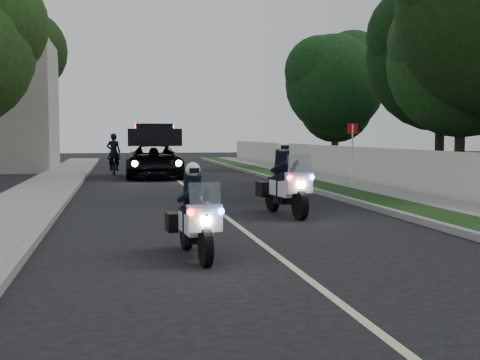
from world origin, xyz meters
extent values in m
plane|color=black|center=(0.00, 0.00, 0.00)|extent=(120.00, 120.00, 0.00)
cube|color=gray|center=(4.10, 10.00, 0.07)|extent=(0.20, 60.00, 0.15)
cube|color=#193814|center=(4.80, 10.00, 0.08)|extent=(1.20, 60.00, 0.16)
cube|color=gray|center=(6.10, 10.00, 0.08)|extent=(1.40, 60.00, 0.16)
cube|color=beige|center=(7.10, 10.00, 0.75)|extent=(0.22, 60.00, 1.50)
cube|color=gray|center=(-4.10, 10.00, 0.07)|extent=(0.20, 60.00, 0.15)
cube|color=gray|center=(-5.20, 10.00, 0.08)|extent=(2.00, 60.00, 0.16)
cube|color=#BFB78C|center=(0.00, 10.00, 0.00)|extent=(0.12, 50.00, 0.01)
imported|color=black|center=(-0.92, 18.83, 0.00)|extent=(2.67, 5.55, 2.67)
imported|color=black|center=(-2.76, 21.28, 0.00)|extent=(0.72, 1.77, 0.91)
imported|color=black|center=(-2.76, 21.28, 0.00)|extent=(0.72, 0.53, 1.86)
camera|label=1|loc=(-2.56, -10.43, 1.99)|focal=47.09mm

